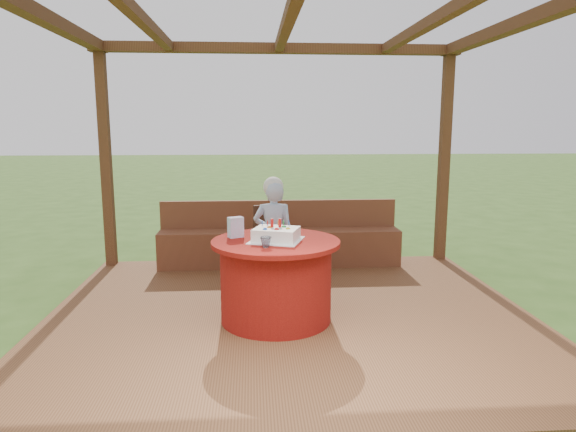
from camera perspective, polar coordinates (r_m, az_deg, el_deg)
The scene contains 10 objects.
ground at distance 4.95m, azimuth 0.21°, elevation -11.99°, with size 60.00×60.00×0.00m, color #31551C.
deck at distance 4.93m, azimuth 0.21°, elevation -11.34°, with size 4.50×4.00×0.12m, color brown.
pergola at distance 4.63m, azimuth 0.23°, elevation 16.88°, with size 4.50×4.00×2.72m.
bench at distance 6.47m, azimuth -0.91°, elevation -3.13°, with size 3.00×0.42×0.80m.
table at distance 4.63m, azimuth -1.36°, elevation -7.08°, with size 1.14×1.14×0.74m.
chair at distance 5.84m, azimuth -1.65°, elevation -2.63°, with size 0.49×0.49×0.84m.
elderly_woman at distance 5.40m, azimuth -1.61°, elevation -1.94°, with size 0.45×0.32×1.22m.
birthday_cake at distance 4.51m, azimuth -1.31°, elevation -2.03°, with size 0.54×0.54×0.19m.
gift_bag at distance 4.66m, azimuth -5.84°, elevation -1.25°, with size 0.13×0.08×0.19m, color #EE9AD0.
drinking_glass at distance 4.27m, azimuth -2.48°, elevation -2.91°, with size 0.09×0.09×0.09m, color silver.
Camera 1 is at (-0.34, -4.58, 1.85)m, focal length 32.00 mm.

